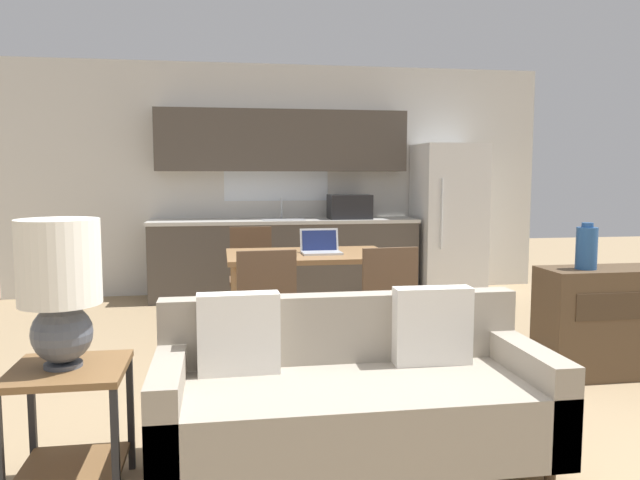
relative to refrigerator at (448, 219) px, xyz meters
name	(u,v)px	position (x,y,z in m)	size (l,w,h in m)	color
ground_plane	(375,464)	(-1.95, -4.21, -0.88)	(20.00, 20.00, 0.00)	#9E8460
wall_back	(281,179)	(-1.95, 0.42, 0.47)	(6.40, 0.07, 2.70)	silver
kitchen_counter	(285,224)	(-1.93, 0.11, -0.04)	(3.07, 0.65, 2.15)	#4C443D
refrigerator	(448,219)	(0.00, 0.00, 0.00)	(0.74, 0.76, 1.77)	white
dining_table	(308,262)	(-1.96, -2.00, -0.19)	(1.33, 0.87, 0.77)	olive
couch	(351,396)	(-2.06, -4.16, -0.55)	(1.87, 0.80, 0.84)	#3D2D1E
side_table	(70,409)	(-3.34, -4.29, -0.49)	(0.48, 0.48, 0.58)	brown
table_lamp	(60,283)	(-3.36, -4.29, 0.07)	(0.35, 0.35, 0.64)	#4C515B
credenza	(617,321)	(0.08, -3.13, -0.50)	(1.10, 0.40, 0.76)	brown
vase	(587,248)	(-0.19, -3.15, 0.03)	(0.14, 0.14, 0.32)	#234C84
dining_chair_near_right	(384,303)	(-1.53, -2.81, -0.39)	(0.45, 0.45, 0.91)	brown
dining_chair_far_left	(252,271)	(-2.39, -1.17, -0.39)	(0.42, 0.42, 0.91)	brown
dining_chair_near_left	(265,308)	(-2.39, -2.83, -0.39)	(0.45, 0.45, 0.91)	brown
laptop	(321,247)	(-1.86, -2.03, -0.07)	(0.32, 0.26, 0.20)	#B7BABC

